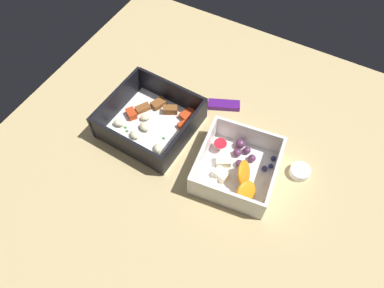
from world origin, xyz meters
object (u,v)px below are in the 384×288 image
at_px(candy_bar, 223,105).
at_px(paper_cup_liner, 300,172).
at_px(pasta_container, 152,122).
at_px(fruit_bowl, 237,168).

distance_m(candy_bar, paper_cup_liner, 0.22).
xyz_separation_m(candy_bar, paper_cup_liner, (0.20, -0.08, 0.00)).
bearing_deg(pasta_container, fruit_bowl, -1.62).
relative_size(pasta_container, paper_cup_liner, 4.74).
bearing_deg(candy_bar, paper_cup_liner, -21.23).
xyz_separation_m(fruit_bowl, candy_bar, (-0.10, 0.14, -0.01)).
relative_size(fruit_bowl, paper_cup_liner, 4.39).
relative_size(candy_bar, paper_cup_liner, 1.81).
xyz_separation_m(fruit_bowl, paper_cup_liner, (0.11, 0.06, -0.01)).
xyz_separation_m(pasta_container, paper_cup_liner, (0.31, 0.04, -0.01)).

